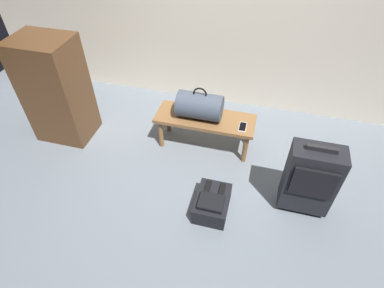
{
  "coord_description": "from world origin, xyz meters",
  "views": [
    {
      "loc": [
        0.37,
        -1.68,
        2.31
      ],
      "look_at": [
        -0.18,
        0.42,
        0.25
      ],
      "focal_mm": 28.97,
      "sensor_mm": 36.0,
      "label": 1
    }
  ],
  "objects_px": {
    "cell_phone": "(243,127)",
    "suitcase_upright_charcoal": "(310,179)",
    "bench": "(205,122)",
    "duffel_bag_slate": "(200,106)",
    "side_cabinet": "(56,91)",
    "backpack_dark": "(212,203)"
  },
  "relations": [
    {
      "from": "suitcase_upright_charcoal",
      "to": "duffel_bag_slate",
      "type": "bearing_deg",
      "value": 152.08
    },
    {
      "from": "side_cabinet",
      "to": "backpack_dark",
      "type": "bearing_deg",
      "value": -19.29
    },
    {
      "from": "bench",
      "to": "cell_phone",
      "type": "height_order",
      "value": "cell_phone"
    },
    {
      "from": "duffel_bag_slate",
      "to": "bench",
      "type": "bearing_deg",
      "value": 0.0
    },
    {
      "from": "cell_phone",
      "to": "suitcase_upright_charcoal",
      "type": "relative_size",
      "value": 0.2
    },
    {
      "from": "suitcase_upright_charcoal",
      "to": "side_cabinet",
      "type": "xyz_separation_m",
      "value": [
        -2.51,
        0.38,
        0.18
      ]
    },
    {
      "from": "cell_phone",
      "to": "suitcase_upright_charcoal",
      "type": "height_order",
      "value": "suitcase_upright_charcoal"
    },
    {
      "from": "suitcase_upright_charcoal",
      "to": "bench",
      "type": "bearing_deg",
      "value": 150.68
    },
    {
      "from": "backpack_dark",
      "to": "bench",
      "type": "bearing_deg",
      "value": 107.63
    },
    {
      "from": "duffel_bag_slate",
      "to": "side_cabinet",
      "type": "bearing_deg",
      "value": -172.85
    },
    {
      "from": "cell_phone",
      "to": "bench",
      "type": "bearing_deg",
      "value": 171.61
    },
    {
      "from": "cell_phone",
      "to": "side_cabinet",
      "type": "relative_size",
      "value": 0.13
    },
    {
      "from": "cell_phone",
      "to": "duffel_bag_slate",
      "type": "bearing_deg",
      "value": 172.73
    },
    {
      "from": "duffel_bag_slate",
      "to": "backpack_dark",
      "type": "distance_m",
      "value": 0.95
    },
    {
      "from": "suitcase_upright_charcoal",
      "to": "cell_phone",
      "type": "bearing_deg",
      "value": 140.77
    },
    {
      "from": "cell_phone",
      "to": "side_cabinet",
      "type": "xyz_separation_m",
      "value": [
        -1.89,
        -0.13,
        0.17
      ]
    },
    {
      "from": "bench",
      "to": "duffel_bag_slate",
      "type": "distance_m",
      "value": 0.2
    },
    {
      "from": "cell_phone",
      "to": "backpack_dark",
      "type": "bearing_deg",
      "value": -99.83
    },
    {
      "from": "duffel_bag_slate",
      "to": "side_cabinet",
      "type": "height_order",
      "value": "side_cabinet"
    },
    {
      "from": "bench",
      "to": "cell_phone",
      "type": "distance_m",
      "value": 0.39
    },
    {
      "from": "backpack_dark",
      "to": "side_cabinet",
      "type": "distance_m",
      "value": 1.92
    },
    {
      "from": "suitcase_upright_charcoal",
      "to": "backpack_dark",
      "type": "distance_m",
      "value": 0.84
    }
  ]
}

